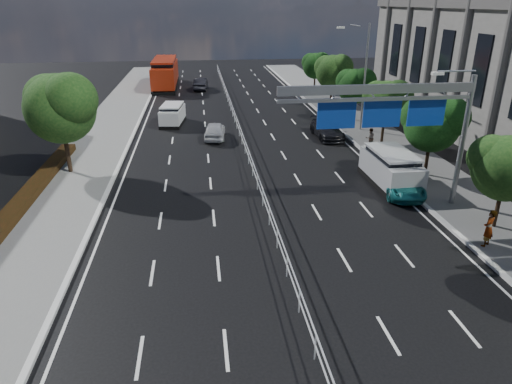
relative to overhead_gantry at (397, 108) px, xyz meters
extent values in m
plane|color=black|center=(-6.74, -10.05, -5.61)|extent=(160.00, 160.00, 0.00)
cube|color=silver|center=(-15.74, -10.05, -5.54)|extent=(0.25, 140.00, 0.15)
cube|color=silver|center=(-6.74, 12.45, -4.61)|extent=(0.05, 85.00, 0.05)
cube|color=silver|center=(-6.74, 12.45, -5.06)|extent=(0.05, 85.00, 0.05)
cylinder|color=gray|center=(3.86, -0.05, -2.01)|extent=(0.28, 0.28, 7.20)
cube|color=gray|center=(-1.14, -0.05, 0.99)|extent=(10.20, 0.25, 0.45)
cube|color=gray|center=(-1.14, -0.05, 0.49)|extent=(10.20, 0.18, 0.18)
cylinder|color=gray|center=(2.86, -0.05, 1.79)|extent=(2.00, 0.10, 0.10)
cube|color=silver|center=(1.86, -0.05, 1.69)|extent=(0.60, 0.25, 0.15)
cube|color=#0D3598|center=(1.66, 0.13, -0.31)|extent=(2.00, 0.08, 1.40)
cube|color=white|center=(1.66, 0.18, -0.31)|extent=(1.80, 0.02, 1.20)
cube|color=#0D3598|center=(-0.74, 0.13, -0.31)|extent=(2.00, 0.08, 1.40)
cube|color=white|center=(-0.74, 0.18, -0.31)|extent=(1.80, 0.02, 1.20)
cube|color=#0D3598|center=(-3.14, 0.13, -0.31)|extent=(2.00, 0.08, 1.40)
cube|color=white|center=(-3.14, 0.18, -0.31)|extent=(1.80, 0.02, 1.20)
cylinder|color=gray|center=(4.06, 15.95, -1.11)|extent=(0.16, 0.16, 9.00)
cylinder|color=gray|center=(2.86, 15.95, 3.19)|extent=(0.10, 2.40, 0.10)
cube|color=silver|center=(1.66, 15.95, 3.04)|extent=(0.60, 0.25, 0.15)
cube|color=#4C4947|center=(10.16, 11.95, 4.99)|extent=(0.40, 36.00, 1.00)
cylinder|color=black|center=(-18.74, 7.95, -3.86)|extent=(0.28, 0.28, 3.50)
sphere|color=#133711|center=(-18.74, 7.95, -1.27)|extent=(4.40, 4.40, 4.40)
sphere|color=#133711|center=(-17.86, 7.29, -0.57)|extent=(3.30, 3.30, 3.30)
sphere|color=#133711|center=(-19.51, 8.61, -0.71)|extent=(3.08, 3.08, 3.08)
cylinder|color=black|center=(4.46, -3.05, -4.31)|extent=(0.21, 0.21, 2.60)
sphere|color=#133711|center=(4.46, -3.05, -2.38)|extent=(3.20, 3.20, 3.20)
sphere|color=#133711|center=(3.90, -2.57, -1.97)|extent=(2.24, 2.24, 2.24)
cylinder|color=black|center=(4.46, 4.45, -4.21)|extent=(0.22, 0.22, 2.80)
sphere|color=black|center=(4.46, 4.45, -2.13)|extent=(3.50, 3.50, 3.50)
sphere|color=black|center=(5.16, 3.92, -1.57)|extent=(2.62, 2.62, 2.62)
sphere|color=black|center=(3.85, 4.97, -1.69)|extent=(2.45, 2.45, 2.45)
cylinder|color=black|center=(4.46, 11.95, -4.26)|extent=(0.22, 0.22, 2.70)
sphere|color=#133711|center=(4.46, 11.95, -2.26)|extent=(3.30, 3.30, 3.30)
sphere|color=#133711|center=(5.12, 11.45, -1.72)|extent=(2.48, 2.48, 2.47)
sphere|color=#133711|center=(3.88, 12.44, -1.83)|extent=(2.31, 2.31, 2.31)
cylinder|color=black|center=(4.46, 19.45, -4.28)|extent=(0.21, 0.21, 2.65)
sphere|color=black|center=(4.46, 19.45, -2.32)|extent=(3.20, 3.20, 3.20)
sphere|color=black|center=(5.10, 18.97, -1.79)|extent=(2.40, 2.40, 2.40)
sphere|color=black|center=(3.90, 19.93, -1.90)|extent=(2.24, 2.24, 2.24)
cylinder|color=black|center=(4.46, 26.95, -4.18)|extent=(0.23, 0.23, 2.85)
sphere|color=#133711|center=(4.46, 26.95, -2.07)|extent=(3.60, 3.60, 3.60)
sphere|color=#133711|center=(5.18, 26.41, -1.50)|extent=(2.70, 2.70, 2.70)
sphere|color=#133711|center=(3.83, 27.49, -1.62)|extent=(2.52, 2.52, 2.52)
cylinder|color=black|center=(4.46, 34.45, -4.31)|extent=(0.21, 0.21, 2.60)
sphere|color=black|center=(4.46, 34.45, -2.38)|extent=(3.10, 3.10, 3.10)
sphere|color=black|center=(5.08, 33.98, -1.86)|extent=(2.32, 2.33, 2.32)
sphere|color=black|center=(3.92, 34.91, -1.97)|extent=(2.17, 2.17, 2.17)
cube|color=black|center=(-12.50, 20.43, -5.45)|extent=(2.38, 4.47, 0.30)
cube|color=white|center=(-12.50, 20.43, -4.72)|extent=(2.34, 4.38, 1.26)
cube|color=black|center=(-12.50, 20.43, -4.09)|extent=(2.04, 3.20, 0.56)
cube|color=white|center=(-12.50, 20.43, -3.81)|extent=(2.15, 3.46, 0.11)
cylinder|color=black|center=(-13.44, 19.16, -5.29)|extent=(0.35, 0.66, 0.63)
cylinder|color=black|center=(-11.93, 18.96, -5.29)|extent=(0.35, 0.66, 0.63)
cylinder|color=black|center=(-13.07, 21.89, -5.29)|extent=(0.35, 0.66, 0.63)
cylinder|color=black|center=(-11.57, 21.70, -5.29)|extent=(0.35, 0.66, 0.63)
cube|color=black|center=(-14.24, 40.71, -5.42)|extent=(3.01, 12.30, 0.37)
cube|color=maroon|center=(-14.24, 40.71, -3.85)|extent=(2.95, 12.06, 2.49)
cube|color=black|center=(-14.24, 40.71, -2.60)|extent=(2.70, 8.69, 1.10)
cube|color=maroon|center=(-14.24, 40.71, -2.05)|extent=(2.82, 9.41, 0.22)
cylinder|color=black|center=(-15.47, 36.75, -5.23)|extent=(0.33, 0.76, 0.76)
cylinder|color=black|center=(-13.06, 36.73, -5.23)|extent=(0.33, 0.76, 0.76)
cylinder|color=black|center=(-15.41, 44.70, -5.23)|extent=(0.33, 0.76, 0.76)
cylinder|color=black|center=(-13.01, 44.68, -5.23)|extent=(0.33, 0.76, 0.76)
imported|color=#B4B6BC|center=(-8.82, 15.08, -4.91)|extent=(2.01, 4.24, 1.40)
imported|color=black|center=(-9.66, 38.10, -4.86)|extent=(1.98, 4.63, 1.48)
cube|color=black|center=(1.56, 3.31, -5.43)|extent=(2.31, 5.31, 0.36)
cube|color=#9B9EA2|center=(1.56, 3.31, -4.55)|extent=(2.26, 5.20, 1.49)
cube|color=black|center=(1.56, 3.31, -3.81)|extent=(2.07, 3.75, 0.66)
cube|color=#9B9EA2|center=(1.56, 3.31, -3.48)|extent=(2.16, 4.06, 0.13)
cylinder|color=black|center=(0.66, 1.59, -5.23)|extent=(0.32, 0.75, 0.74)
cylinder|color=black|center=(2.50, 1.61, -5.23)|extent=(0.32, 0.75, 0.74)
cylinder|color=black|center=(0.62, 5.00, -5.23)|extent=(0.32, 0.75, 0.74)
cylinder|color=black|center=(2.46, 5.03, -5.23)|extent=(0.32, 0.75, 0.74)
imported|color=#186E6F|center=(1.56, 1.95, -4.97)|extent=(2.42, 4.69, 1.26)
imported|color=black|center=(0.53, 14.26, -4.90)|extent=(2.12, 4.90, 1.41)
imported|color=gray|center=(2.86, -4.86, -4.56)|extent=(0.79, 0.74, 1.81)
imported|color=gray|center=(2.91, 10.57, -4.70)|extent=(0.76, 0.60, 1.53)
camera|label=1|loc=(-10.04, -21.96, 5.04)|focal=32.00mm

